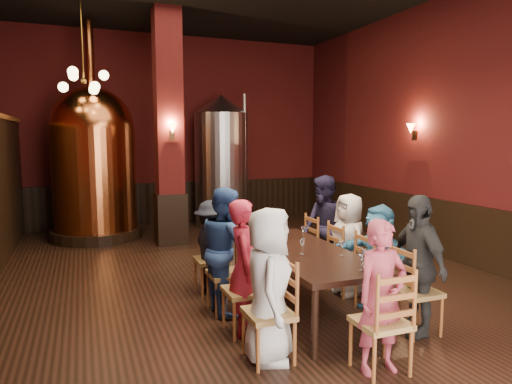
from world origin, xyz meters
name	(u,v)px	position (x,y,z in m)	size (l,w,h in m)	color
room	(227,125)	(0.00, 0.00, 2.25)	(10.00, 10.02, 4.50)	black
wainscot_right	(445,229)	(3.96, 0.00, 0.50)	(0.08, 9.90, 1.00)	black
wainscot_back	(167,203)	(0.00, 4.96, 0.50)	(7.90, 0.08, 1.00)	black
column	(169,129)	(-0.30, 2.80, 2.25)	(0.58, 0.58, 4.50)	#48110F
partition	(6,187)	(-3.20, 3.20, 1.20)	(0.22, 3.50, 2.40)	black
pendant_cluster	(84,81)	(-1.80, 2.90, 3.10)	(0.90, 0.90, 1.70)	#A57226
sconce_wall	(415,131)	(3.90, 0.80, 2.20)	(0.20, 0.20, 0.36)	black
sconce_column	(172,131)	(-0.30, 2.50, 2.20)	(0.20, 0.20, 0.36)	black
dining_table	(302,255)	(0.52, -1.32, 0.69)	(1.00, 2.40, 0.75)	black
chair_0	(269,313)	(-0.33, -2.32, 0.46)	(0.46, 0.46, 0.92)	brown
person_0	(269,285)	(-0.33, -2.32, 0.73)	(0.71, 0.46, 1.45)	silver
chair_1	(245,290)	(-0.33, -1.65, 0.46)	(0.46, 0.46, 0.92)	brown
person_1	(245,267)	(-0.33, -1.65, 0.72)	(0.53, 0.34, 1.44)	#AE1D33
chair_2	(226,273)	(-0.33, -0.99, 0.46)	(0.46, 0.46, 0.92)	brown
person_2	(226,249)	(-0.33, -0.99, 0.75)	(0.73, 0.36, 1.51)	navy
chair_3	(212,259)	(-0.33, -0.32, 0.46)	(0.46, 0.46, 0.92)	brown
person_3	(211,247)	(-0.33, -0.32, 0.63)	(0.81, 0.47, 1.26)	black
chair_4	(416,291)	(1.37, -2.33, 0.46)	(0.46, 0.46, 0.92)	brown
person_4	(417,265)	(1.37, -2.33, 0.75)	(0.88, 0.37, 1.50)	black
chair_5	(378,274)	(1.37, -1.66, 0.46)	(0.46, 0.46, 0.92)	brown
person_5	(379,258)	(1.37, -1.66, 0.65)	(1.21, 0.38, 1.30)	teal
chair_6	(348,260)	(1.37, -1.00, 0.46)	(0.46, 0.46, 0.92)	brown
person_6	(349,244)	(1.37, -1.00, 0.68)	(0.66, 0.43, 1.35)	beige
chair_7	(323,249)	(1.37, -0.33, 0.46)	(0.46, 0.46, 0.92)	brown
person_7	(324,228)	(1.37, -0.33, 0.77)	(0.75, 0.37, 1.54)	black
chair_8	(381,322)	(0.52, -2.87, 0.46)	(0.46, 0.46, 0.92)	brown
person_8	(382,297)	(0.52, -2.87, 0.69)	(0.50, 0.33, 1.38)	#983242
copper_kettle	(94,161)	(-1.66, 3.85, 1.60)	(1.93, 1.93, 4.39)	black
steel_vessel	(222,161)	(1.20, 4.26, 1.54)	(1.39, 1.39, 3.07)	#B2B2B7
rose_vase	(281,223)	(0.57, -0.60, 0.95)	(0.18, 0.18, 0.30)	white
wine_glass_0	(362,263)	(0.68, -2.32, 0.83)	(0.07, 0.07, 0.17)	white
wine_glass_1	(302,247)	(0.42, -1.51, 0.83)	(0.07, 0.07, 0.17)	white
wine_glass_2	(364,258)	(0.82, -2.15, 0.83)	(0.07, 0.07, 0.17)	white
wine_glass_3	(279,234)	(0.46, -0.78, 0.83)	(0.07, 0.07, 0.17)	white
wine_glass_4	(366,259)	(0.80, -2.22, 0.83)	(0.07, 0.07, 0.17)	white
wine_glass_5	(341,249)	(0.80, -1.74, 0.83)	(0.07, 0.07, 0.17)	white
wine_glass_6	(303,233)	(0.79, -0.82, 0.83)	(0.07, 0.07, 0.17)	white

